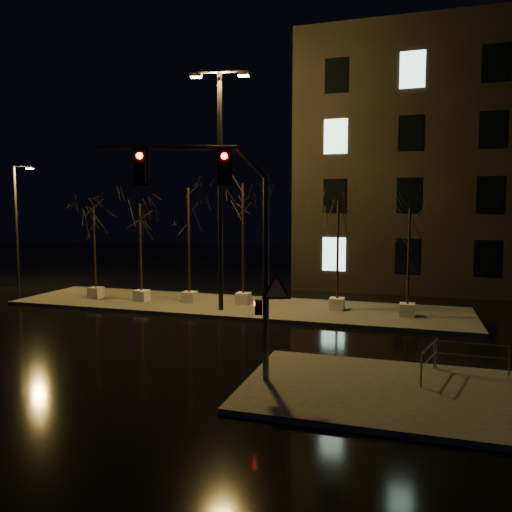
% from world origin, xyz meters
% --- Properties ---
extents(ground, '(90.00, 90.00, 0.00)m').
position_xyz_m(ground, '(0.00, 0.00, 0.00)').
color(ground, black).
rests_on(ground, ground).
extents(median, '(22.00, 5.00, 0.15)m').
position_xyz_m(median, '(0.00, 6.00, 0.07)').
color(median, '#47453F').
rests_on(median, ground).
extents(sidewalk_corner, '(7.00, 5.00, 0.15)m').
position_xyz_m(sidewalk_corner, '(7.50, -3.50, 0.07)').
color(sidewalk_corner, '#47453F').
rests_on(sidewalk_corner, ground).
extents(building, '(25.00, 12.00, 15.00)m').
position_xyz_m(building, '(14.00, 18.00, 7.50)').
color(building, black).
rests_on(building, ground).
extents(tree_0, '(1.80, 1.80, 4.85)m').
position_xyz_m(tree_0, '(-7.46, 5.70, 3.83)').
color(tree_0, silver).
rests_on(tree_0, median).
extents(tree_1, '(1.80, 1.80, 5.00)m').
position_xyz_m(tree_1, '(-4.69, 5.56, 3.94)').
color(tree_1, silver).
rests_on(tree_1, median).
extents(tree_2, '(1.80, 1.80, 5.78)m').
position_xyz_m(tree_2, '(-2.21, 5.88, 4.54)').
color(tree_2, silver).
rests_on(tree_2, median).
extents(tree_3, '(1.80, 1.80, 5.97)m').
position_xyz_m(tree_3, '(0.43, 6.35, 4.68)').
color(tree_3, silver).
rests_on(tree_3, median).
extents(tree_4, '(1.80, 1.80, 5.11)m').
position_xyz_m(tree_4, '(5.00, 6.27, 4.03)').
color(tree_4, silver).
rests_on(tree_4, median).
extents(tree_5, '(1.80, 1.80, 4.78)m').
position_xyz_m(tree_5, '(8.09, 5.79, 3.78)').
color(tree_5, silver).
rests_on(tree_5, median).
extents(traffic_signal_mast, '(4.85, 1.73, 6.23)m').
position_xyz_m(traffic_signal_mast, '(3.55, -4.09, 4.24)').
color(traffic_signal_mast, '#55585C').
rests_on(traffic_signal_mast, sidewalk_corner).
extents(streetlight_main, '(2.66, 0.77, 10.67)m').
position_xyz_m(streetlight_main, '(-0.09, 4.73, 6.31)').
color(streetlight_main, black).
rests_on(streetlight_main, median).
extents(streetlight_far, '(1.46, 0.31, 7.44)m').
position_xyz_m(streetlight_far, '(-15.15, 8.80, 4.09)').
color(streetlight_far, black).
rests_on(streetlight_far, ground).
extents(guard_rail_a, '(1.98, 0.13, 0.86)m').
position_xyz_m(guard_rail_a, '(9.85, -1.50, 0.71)').
color(guard_rail_a, '#55585C').
rests_on(guard_rail_a, sidewalk_corner).
extents(guard_rail_b, '(0.50, 1.80, 0.88)m').
position_xyz_m(guard_rail_b, '(8.72, -2.22, 0.72)').
color(guard_rail_b, '#55585C').
rests_on(guard_rail_b, sidewalk_corner).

